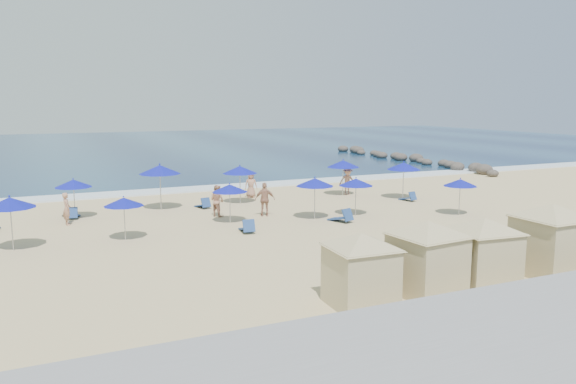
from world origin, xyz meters
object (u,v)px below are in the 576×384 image
object	(u,v)px
cabana_0	(361,260)
beachgoer_1	(217,201)
beachgoer_2	(265,199)
trash_bin	(423,244)
beachgoer_4	(251,185)
umbrella_7	(240,170)
rock_jetty	(406,158)
beachgoer_3	(348,181)
umbrella_3	(124,202)
cabana_2	(484,243)
umbrella_10	(404,166)
umbrella_11	(460,183)
cabana_3	(551,230)
umbrella_5	(230,188)
beachgoer_0	(67,209)
umbrella_2	(73,183)
umbrella_1	(10,203)
umbrella_6	(315,182)
umbrella_8	(356,182)
cabana_1	(427,248)
umbrella_4	(160,170)
umbrella_9	(343,164)

from	to	relation	value
cabana_0	beachgoer_1	bearing A→B (deg)	89.74
beachgoer_2	trash_bin	bearing A→B (deg)	126.05
beachgoer_4	umbrella_7	bearing A→B (deg)	-116.84
rock_jetty	beachgoer_3	xyz separation A→B (m)	(-16.44, -15.82, 0.58)
umbrella_3	cabana_2	bearing A→B (deg)	-48.62
umbrella_10	umbrella_11	bearing A→B (deg)	-92.98
cabana_3	umbrella_5	size ratio (longest dim) A/B	2.18
umbrella_3	beachgoer_0	xyz separation A→B (m)	(-2.21, 4.56, -0.95)
cabana_3	beachgoer_0	bearing A→B (deg)	133.83
rock_jetty	umbrella_2	xyz separation A→B (m)	(-33.86, -16.57, 1.56)
umbrella_1	umbrella_2	distance (m)	6.54
trash_bin	umbrella_2	xyz separation A→B (m)	(-12.70, 13.46, 1.51)
umbrella_1	umbrella_6	distance (m)	14.60
trash_bin	umbrella_7	world-z (taller)	umbrella_7
umbrella_6	umbrella_8	xyz separation A→B (m)	(2.52, -0.05, -0.14)
umbrella_8	umbrella_11	world-z (taller)	umbrella_8
beachgoer_0	umbrella_1	bearing A→B (deg)	142.65
trash_bin	cabana_0	world-z (taller)	cabana_0
umbrella_2	umbrella_3	distance (m)	6.26
cabana_1	umbrella_8	size ratio (longest dim) A/B	1.99
umbrella_5	umbrella_7	xyz separation A→B (m)	(2.38, 5.10, 0.27)
beachgoer_2	umbrella_7	bearing A→B (deg)	-72.08
cabana_0	cabana_1	bearing A→B (deg)	0.77
beachgoer_1	rock_jetty	bearing A→B (deg)	-85.89
cabana_3	umbrella_8	world-z (taller)	cabana_3
umbrella_1	rock_jetty	bearing A→B (deg)	31.42
rock_jetty	umbrella_7	xyz separation A→B (m)	(-24.20, -15.99, 1.75)
umbrella_4	umbrella_10	xyz separation A→B (m)	(15.09, -2.79, -0.23)
trash_bin	beachgoer_3	size ratio (longest dim) A/B	0.44
umbrella_6	umbrella_5	bearing A→B (deg)	167.59
rock_jetty	umbrella_10	size ratio (longest dim) A/B	10.80
cabana_0	cabana_2	size ratio (longest dim) A/B	0.98
cabana_3	umbrella_6	distance (m)	12.66
umbrella_11	umbrella_7	bearing A→B (deg)	139.65
umbrella_2	cabana_1	bearing A→B (deg)	-61.09
umbrella_10	beachgoer_0	world-z (taller)	umbrella_10
cabana_0	beachgoer_3	world-z (taller)	cabana_0
umbrella_4	beachgoer_4	bearing A→B (deg)	16.06
umbrella_3	umbrella_6	bearing A→B (deg)	3.00
umbrella_5	beachgoer_1	bearing A→B (deg)	92.52
umbrella_1	beachgoer_2	xyz separation A→B (m)	(12.48, 2.26, -1.13)
umbrella_2	umbrella_4	world-z (taller)	umbrella_4
umbrella_1	beachgoer_1	xyz separation A→B (m)	(10.07, 3.32, -1.20)
rock_jetty	cabana_2	distance (m)	40.62
umbrella_3	umbrella_11	distance (m)	17.91
umbrella_1	beachgoer_3	size ratio (longest dim) A/B	1.27
trash_bin	umbrella_9	xyz separation A→B (m)	(4.26, 14.04, 1.73)
cabana_0	umbrella_10	xyz separation A→B (m)	(12.73, 15.36, 0.68)
umbrella_1	beachgoer_1	bearing A→B (deg)	18.25
rock_jetty	cabana_0	distance (m)	43.36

